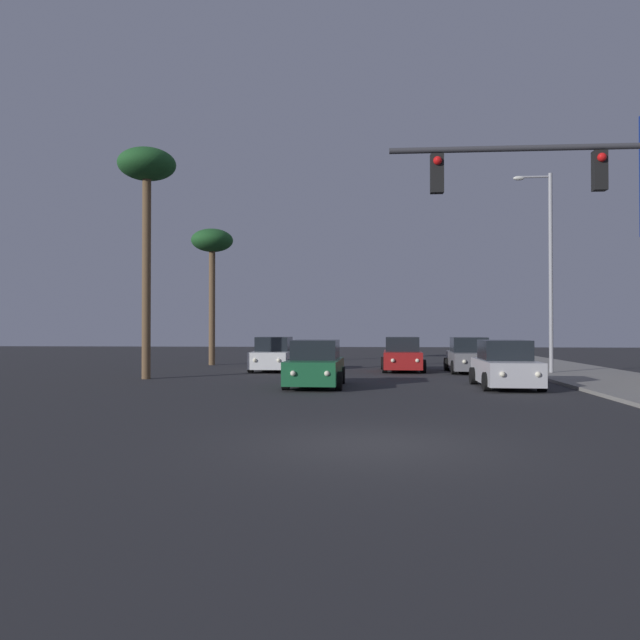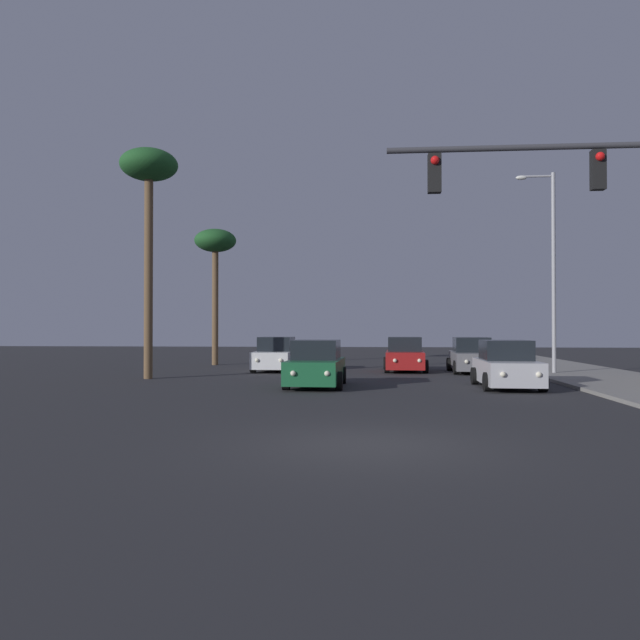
{
  "view_description": "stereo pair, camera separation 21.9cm",
  "coord_description": "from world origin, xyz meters",
  "px_view_note": "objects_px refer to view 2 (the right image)",
  "views": [
    {
      "loc": [
        -0.14,
        -11.3,
        2.09
      ],
      "look_at": [
        -1.65,
        8.75,
        2.37
      ],
      "focal_mm": 35.0,
      "sensor_mm": 36.0,
      "label": 1
    },
    {
      "loc": [
        0.08,
        -11.28,
        2.09
      ],
      "look_at": [
        -1.65,
        8.75,
        2.37
      ],
      "focal_mm": 35.0,
      "sensor_mm": 36.0,
      "label": 2
    }
  ],
  "objects_px": {
    "car_red": "(405,356)",
    "traffic_light_mast": "(619,211)",
    "car_silver": "(506,366)",
    "palm_tree_mid": "(215,247)",
    "car_white": "(276,355)",
    "palm_tree_near": "(149,179)",
    "car_grey": "(472,357)",
    "street_lamp": "(551,261)",
    "car_green": "(316,365)"
  },
  "relations": [
    {
      "from": "car_red",
      "to": "car_white",
      "type": "relative_size",
      "value": 1.01
    },
    {
      "from": "street_lamp",
      "to": "palm_tree_mid",
      "type": "bearing_deg",
      "value": 159.01
    },
    {
      "from": "palm_tree_mid",
      "to": "palm_tree_near",
      "type": "xyz_separation_m",
      "value": [
        -0.26,
        -10.0,
        1.57
      ]
    },
    {
      "from": "car_silver",
      "to": "street_lamp",
      "type": "height_order",
      "value": "street_lamp"
    },
    {
      "from": "car_grey",
      "to": "car_red",
      "type": "height_order",
      "value": "same"
    },
    {
      "from": "car_red",
      "to": "traffic_light_mast",
      "type": "distance_m",
      "value": 17.35
    },
    {
      "from": "car_silver",
      "to": "palm_tree_mid",
      "type": "relative_size",
      "value": 0.55
    },
    {
      "from": "street_lamp",
      "to": "palm_tree_near",
      "type": "height_order",
      "value": "palm_tree_near"
    },
    {
      "from": "car_green",
      "to": "car_grey",
      "type": "bearing_deg",
      "value": -129.18
    },
    {
      "from": "car_red",
      "to": "palm_tree_near",
      "type": "bearing_deg",
      "value": 29.41
    },
    {
      "from": "traffic_light_mast",
      "to": "palm_tree_mid",
      "type": "height_order",
      "value": "palm_tree_mid"
    },
    {
      "from": "street_lamp",
      "to": "palm_tree_near",
      "type": "xyz_separation_m",
      "value": [
        -17.31,
        -3.46,
        3.25
      ]
    },
    {
      "from": "palm_tree_near",
      "to": "car_silver",
      "type": "bearing_deg",
      "value": -11.2
    },
    {
      "from": "car_grey",
      "to": "car_green",
      "type": "height_order",
      "value": "same"
    },
    {
      "from": "car_grey",
      "to": "palm_tree_mid",
      "type": "relative_size",
      "value": 0.55
    },
    {
      "from": "car_green",
      "to": "palm_tree_mid",
      "type": "height_order",
      "value": "palm_tree_mid"
    },
    {
      "from": "traffic_light_mast",
      "to": "palm_tree_mid",
      "type": "distance_m",
      "value": 25.51
    },
    {
      "from": "car_grey",
      "to": "car_green",
      "type": "relative_size",
      "value": 1.0
    },
    {
      "from": "car_silver",
      "to": "palm_tree_near",
      "type": "bearing_deg",
      "value": -10.14
    },
    {
      "from": "car_white",
      "to": "palm_tree_near",
      "type": "xyz_separation_m",
      "value": [
        -4.55,
        -5.33,
        7.61
      ]
    },
    {
      "from": "car_grey",
      "to": "palm_tree_near",
      "type": "distance_m",
      "value": 16.7
    },
    {
      "from": "car_silver",
      "to": "car_green",
      "type": "bearing_deg",
      "value": 1.97
    },
    {
      "from": "car_grey",
      "to": "car_white",
      "type": "xyz_separation_m",
      "value": [
        -9.48,
        0.44,
        0.0
      ]
    },
    {
      "from": "car_green",
      "to": "street_lamp",
      "type": "height_order",
      "value": "street_lamp"
    },
    {
      "from": "traffic_light_mast",
      "to": "street_lamp",
      "type": "height_order",
      "value": "street_lamp"
    },
    {
      "from": "traffic_light_mast",
      "to": "car_silver",
      "type": "bearing_deg",
      "value": 95.82
    },
    {
      "from": "traffic_light_mast",
      "to": "car_grey",
      "type": "bearing_deg",
      "value": 93.06
    },
    {
      "from": "car_white",
      "to": "palm_tree_mid",
      "type": "distance_m",
      "value": 8.76
    },
    {
      "from": "car_silver",
      "to": "car_white",
      "type": "height_order",
      "value": "same"
    },
    {
      "from": "car_silver",
      "to": "traffic_light_mast",
      "type": "height_order",
      "value": "traffic_light_mast"
    },
    {
      "from": "traffic_light_mast",
      "to": "palm_tree_mid",
      "type": "bearing_deg",
      "value": 125.09
    },
    {
      "from": "car_green",
      "to": "traffic_light_mast",
      "type": "height_order",
      "value": "traffic_light_mast"
    },
    {
      "from": "palm_tree_mid",
      "to": "car_white",
      "type": "bearing_deg",
      "value": -47.38
    },
    {
      "from": "car_silver",
      "to": "car_green",
      "type": "height_order",
      "value": "same"
    },
    {
      "from": "street_lamp",
      "to": "car_red",
      "type": "bearing_deg",
      "value": 161.38
    },
    {
      "from": "car_green",
      "to": "car_white",
      "type": "bearing_deg",
      "value": -69.83
    },
    {
      "from": "palm_tree_mid",
      "to": "street_lamp",
      "type": "bearing_deg",
      "value": -20.99
    },
    {
      "from": "car_silver",
      "to": "palm_tree_mid",
      "type": "height_order",
      "value": "palm_tree_mid"
    },
    {
      "from": "car_grey",
      "to": "palm_tree_mid",
      "type": "xyz_separation_m",
      "value": [
        -13.77,
        5.11,
        6.04
      ]
    },
    {
      "from": "car_red",
      "to": "car_green",
      "type": "relative_size",
      "value": 1.0
    },
    {
      "from": "car_red",
      "to": "street_lamp",
      "type": "xyz_separation_m",
      "value": [
        6.41,
        -2.16,
        4.36
      ]
    },
    {
      "from": "car_red",
      "to": "traffic_light_mast",
      "type": "relative_size",
      "value": 0.59
    },
    {
      "from": "car_grey",
      "to": "palm_tree_mid",
      "type": "bearing_deg",
      "value": -18.18
    },
    {
      "from": "car_green",
      "to": "street_lamp",
      "type": "bearing_deg",
      "value": -145.95
    },
    {
      "from": "car_red",
      "to": "car_green",
      "type": "xyz_separation_m",
      "value": [
        -3.6,
        -8.51,
        0.0
      ]
    },
    {
      "from": "car_green",
      "to": "street_lamp",
      "type": "relative_size",
      "value": 0.48
    },
    {
      "from": "car_white",
      "to": "car_green",
      "type": "bearing_deg",
      "value": 109.08
    },
    {
      "from": "car_green",
      "to": "street_lamp",
      "type": "xyz_separation_m",
      "value": [
        10.01,
        6.35,
        4.36
      ]
    },
    {
      "from": "car_red",
      "to": "car_white",
      "type": "bearing_deg",
      "value": 4.73
    },
    {
      "from": "palm_tree_mid",
      "to": "palm_tree_near",
      "type": "bearing_deg",
      "value": -91.48
    }
  ]
}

